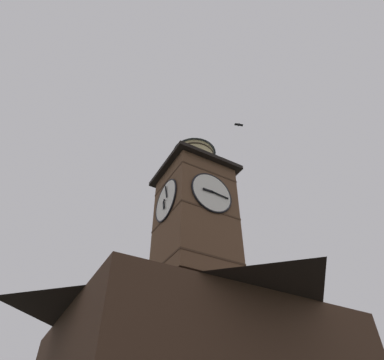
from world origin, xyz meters
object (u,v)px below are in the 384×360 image
moon (213,300)px  flying_bird_high (239,125)px  clock_tower (195,209)px  pine_tree_behind (179,325)px

moon → flying_bird_high: size_ratio=2.93×
clock_tower → flying_bird_high: bearing=-175.9°
moon → pine_tree_behind: bearing=51.6°
clock_tower → flying_bird_high: (-4.40, -0.32, 10.06)m
pine_tree_behind → clock_tower: bearing=68.8°
flying_bird_high → clock_tower: bearing=4.1°
moon → clock_tower: bearing=55.4°
pine_tree_behind → moon: (-14.92, -18.79, 10.15)m
clock_tower → moon: (-17.40, -25.18, 5.84)m
clock_tower → flying_bird_high: flying_bird_high is taller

